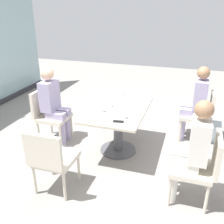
{
  "coord_description": "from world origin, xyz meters",
  "views": [
    {
      "loc": [
        -3.42,
        -1.0,
        2.18
      ],
      "look_at": [
        0.0,
        0.1,
        0.65
      ],
      "focal_mm": 41.49,
      "sensor_mm": 36.0,
      "label": 1
    }
  ],
  "objects_px": {
    "person_front_left": "(193,147)",
    "wine_glass_1": "(122,88)",
    "chair_far_left": "(51,157)",
    "wine_glass_2": "(102,103)",
    "chair_front_right": "(201,112)",
    "handbag_0": "(216,132)",
    "chair_near_window": "(49,113)",
    "cell_phone_on_table": "(118,121)",
    "wine_glass_0": "(124,109)",
    "person_front_right": "(196,100)",
    "person_near_window": "(53,102)",
    "coffee_cup": "(110,104)",
    "dining_table_main": "(118,119)",
    "chair_front_left": "(201,165)",
    "wine_glass_3": "(110,89)"
  },
  "relations": [
    {
      "from": "wine_glass_3",
      "to": "person_front_right",
      "type": "bearing_deg",
      "value": -76.6
    },
    {
      "from": "chair_front_right",
      "to": "chair_front_left",
      "type": "bearing_deg",
      "value": 180.0
    },
    {
      "from": "chair_near_window",
      "to": "wine_glass_0",
      "type": "distance_m",
      "value": 1.47
    },
    {
      "from": "chair_far_left",
      "to": "person_front_right",
      "type": "relative_size",
      "value": 0.69
    },
    {
      "from": "person_front_left",
      "to": "dining_table_main",
      "type": "bearing_deg",
      "value": 54.1
    },
    {
      "from": "chair_near_window",
      "to": "wine_glass_0",
      "type": "bearing_deg",
      "value": -103.86
    },
    {
      "from": "chair_front_right",
      "to": "chair_far_left",
      "type": "xyz_separation_m",
      "value": [
        -1.97,
        1.67,
        0.0
      ]
    },
    {
      "from": "wine_glass_0",
      "to": "wine_glass_2",
      "type": "xyz_separation_m",
      "value": [
        0.12,
        0.36,
        0.0
      ]
    },
    {
      "from": "person_near_window",
      "to": "handbag_0",
      "type": "xyz_separation_m",
      "value": [
        0.87,
        -2.58,
        -0.56
      ]
    },
    {
      "from": "person_front_right",
      "to": "cell_phone_on_table",
      "type": "xyz_separation_m",
      "value": [
        -1.26,
        0.95,
        0.03
      ]
    },
    {
      "from": "handbag_0",
      "to": "dining_table_main",
      "type": "bearing_deg",
      "value": 122.48
    },
    {
      "from": "chair_far_left",
      "to": "chair_front_left",
      "type": "bearing_deg",
      "value": -77.0
    },
    {
      "from": "wine_glass_0",
      "to": "person_front_right",
      "type": "bearing_deg",
      "value": -38.88
    },
    {
      "from": "chair_near_window",
      "to": "person_front_right",
      "type": "xyz_separation_m",
      "value": [
        0.79,
        -2.29,
        0.2
      ]
    },
    {
      "from": "chair_front_left",
      "to": "wine_glass_3",
      "type": "height_order",
      "value": "wine_glass_3"
    },
    {
      "from": "chair_far_left",
      "to": "person_front_right",
      "type": "distance_m",
      "value": 2.52
    },
    {
      "from": "cell_phone_on_table",
      "to": "handbag_0",
      "type": "height_order",
      "value": "cell_phone_on_table"
    },
    {
      "from": "person_front_left",
      "to": "wine_glass_2",
      "type": "distance_m",
      "value": 1.41
    },
    {
      "from": "wine_glass_1",
      "to": "wine_glass_2",
      "type": "height_order",
      "value": "same"
    },
    {
      "from": "chair_near_window",
      "to": "cell_phone_on_table",
      "type": "relative_size",
      "value": 6.04
    },
    {
      "from": "wine_glass_2",
      "to": "cell_phone_on_table",
      "type": "xyz_separation_m",
      "value": [
        -0.25,
        -0.32,
        -0.13
      ]
    },
    {
      "from": "chair_front_left",
      "to": "person_front_left",
      "type": "relative_size",
      "value": 0.69
    },
    {
      "from": "chair_far_left",
      "to": "cell_phone_on_table",
      "type": "relative_size",
      "value": 6.04
    },
    {
      "from": "chair_front_left",
      "to": "coffee_cup",
      "type": "height_order",
      "value": "chair_front_left"
    },
    {
      "from": "chair_far_left",
      "to": "wine_glass_2",
      "type": "distance_m",
      "value": 1.07
    },
    {
      "from": "chair_far_left",
      "to": "chair_near_window",
      "type": "bearing_deg",
      "value": 31.77
    },
    {
      "from": "person_near_window",
      "to": "coffee_cup",
      "type": "height_order",
      "value": "person_near_window"
    },
    {
      "from": "person_front_right",
      "to": "person_near_window",
      "type": "bearing_deg",
      "value": 109.9
    },
    {
      "from": "chair_front_left",
      "to": "wine_glass_0",
      "type": "xyz_separation_m",
      "value": [
        0.45,
        1.02,
        0.37
      ]
    },
    {
      "from": "wine_glass_2",
      "to": "coffee_cup",
      "type": "distance_m",
      "value": 0.24
    },
    {
      "from": "person_front_left",
      "to": "wine_glass_1",
      "type": "relative_size",
      "value": 6.81
    },
    {
      "from": "wine_glass_1",
      "to": "coffee_cup",
      "type": "xyz_separation_m",
      "value": [
        -0.56,
        0.02,
        -0.09
      ]
    },
    {
      "from": "dining_table_main",
      "to": "cell_phone_on_table",
      "type": "distance_m",
      "value": 0.52
    },
    {
      "from": "person_front_right",
      "to": "wine_glass_2",
      "type": "relative_size",
      "value": 6.81
    },
    {
      "from": "chair_front_left",
      "to": "wine_glass_2",
      "type": "height_order",
      "value": "wine_glass_2"
    },
    {
      "from": "cell_phone_on_table",
      "to": "chair_far_left",
      "type": "bearing_deg",
      "value": 132.41
    },
    {
      "from": "cell_phone_on_table",
      "to": "chair_front_left",
      "type": "bearing_deg",
      "value": -113.93
    },
    {
      "from": "chair_front_right",
      "to": "chair_front_left",
      "type": "relative_size",
      "value": 1.0
    },
    {
      "from": "wine_glass_1",
      "to": "handbag_0",
      "type": "relative_size",
      "value": 0.62
    },
    {
      "from": "dining_table_main",
      "to": "chair_front_left",
      "type": "relative_size",
      "value": 1.5
    },
    {
      "from": "chair_front_right",
      "to": "person_front_left",
      "type": "relative_size",
      "value": 0.69
    },
    {
      "from": "wine_glass_0",
      "to": "cell_phone_on_table",
      "type": "relative_size",
      "value": 1.28
    },
    {
      "from": "chair_front_left",
      "to": "cell_phone_on_table",
      "type": "distance_m",
      "value": 1.14
    },
    {
      "from": "dining_table_main",
      "to": "wine_glass_1",
      "type": "distance_m",
      "value": 0.66
    },
    {
      "from": "dining_table_main",
      "to": "coffee_cup",
      "type": "xyz_separation_m",
      "value": [
        0.0,
        0.13,
        0.23
      ]
    },
    {
      "from": "cell_phone_on_table",
      "to": "handbag_0",
      "type": "bearing_deg",
      "value": -52.13
    },
    {
      "from": "chair_front_right",
      "to": "coffee_cup",
      "type": "distance_m",
      "value": 1.58
    },
    {
      "from": "wine_glass_2",
      "to": "chair_near_window",
      "type": "bearing_deg",
      "value": 77.91
    },
    {
      "from": "chair_front_left",
      "to": "person_near_window",
      "type": "distance_m",
      "value": 2.44
    },
    {
      "from": "chair_front_left",
      "to": "cell_phone_on_table",
      "type": "xyz_separation_m",
      "value": [
        0.33,
        1.06,
        0.24
      ]
    }
  ]
}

